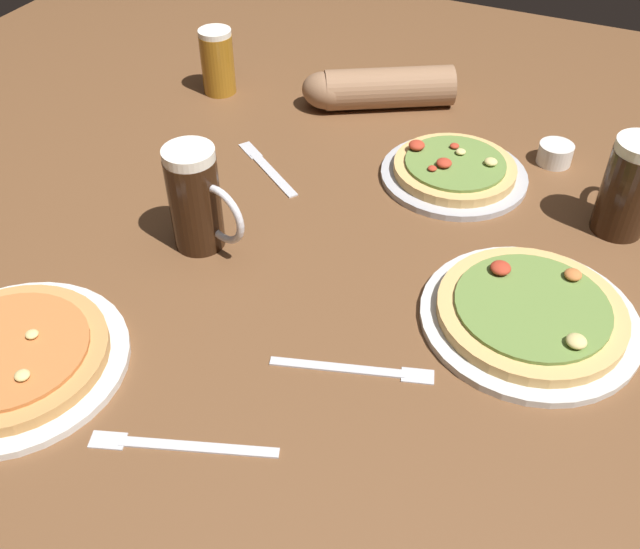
{
  "coord_description": "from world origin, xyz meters",
  "views": [
    {
      "loc": [
        0.34,
        -0.73,
        0.74
      ],
      "look_at": [
        0.0,
        0.0,
        0.02
      ],
      "focal_mm": 40.12,
      "sensor_mm": 36.0,
      "label": 1
    }
  ],
  "objects_px": {
    "pizza_plate_side": "(530,314)",
    "beer_mug_amber": "(218,61)",
    "beer_mug_dark": "(197,200)",
    "fork_spare": "(179,445)",
    "beer_mug_pale": "(629,186)",
    "fork_left": "(356,369)",
    "pizza_plate_near": "(11,358)",
    "pizza_plate_far": "(454,171)",
    "knife_right": "(267,167)",
    "ramekin_sauce": "(555,154)",
    "diner_arm": "(374,89)"
  },
  "relations": [
    {
      "from": "beer_mug_pale",
      "to": "pizza_plate_side",
      "type": "bearing_deg",
      "value": -106.11
    },
    {
      "from": "beer_mug_amber",
      "to": "fork_spare",
      "type": "bearing_deg",
      "value": -62.24
    },
    {
      "from": "fork_left",
      "to": "beer_mug_amber",
      "type": "bearing_deg",
      "value": 133.32
    },
    {
      "from": "beer_mug_dark",
      "to": "knife_right",
      "type": "distance_m",
      "value": 0.26
    },
    {
      "from": "pizza_plate_side",
      "to": "beer_mug_dark",
      "type": "xyz_separation_m",
      "value": [
        -0.52,
        -0.05,
        0.07
      ]
    },
    {
      "from": "pizza_plate_near",
      "to": "fork_left",
      "type": "distance_m",
      "value": 0.47
    },
    {
      "from": "fork_left",
      "to": "diner_arm",
      "type": "xyz_separation_m",
      "value": [
        -0.25,
        0.69,
        0.04
      ]
    },
    {
      "from": "fork_left",
      "to": "fork_spare",
      "type": "distance_m",
      "value": 0.25
    },
    {
      "from": "pizza_plate_side",
      "to": "fork_spare",
      "type": "bearing_deg",
      "value": -130.75
    },
    {
      "from": "pizza_plate_far",
      "to": "fork_left",
      "type": "relative_size",
      "value": 1.22
    },
    {
      "from": "diner_arm",
      "to": "fork_left",
      "type": "bearing_deg",
      "value": -69.9
    },
    {
      "from": "ramekin_sauce",
      "to": "knife_right",
      "type": "xyz_separation_m",
      "value": [
        -0.48,
        -0.25,
        -0.02
      ]
    },
    {
      "from": "pizza_plate_far",
      "to": "beer_mug_amber",
      "type": "xyz_separation_m",
      "value": [
        -0.56,
        0.11,
        0.05
      ]
    },
    {
      "from": "beer_mug_pale",
      "to": "fork_left",
      "type": "distance_m",
      "value": 0.56
    },
    {
      "from": "pizza_plate_far",
      "to": "knife_right",
      "type": "distance_m",
      "value": 0.35
    },
    {
      "from": "pizza_plate_near",
      "to": "beer_mug_dark",
      "type": "height_order",
      "value": "beer_mug_dark"
    },
    {
      "from": "fork_spare",
      "to": "diner_arm",
      "type": "height_order",
      "value": "diner_arm"
    },
    {
      "from": "pizza_plate_near",
      "to": "beer_mug_pale",
      "type": "xyz_separation_m",
      "value": [
        0.7,
        0.67,
        0.07
      ]
    },
    {
      "from": "pizza_plate_far",
      "to": "beer_mug_pale",
      "type": "xyz_separation_m",
      "value": [
        0.29,
        -0.03,
        0.07
      ]
    },
    {
      "from": "knife_right",
      "to": "beer_mug_amber",
      "type": "bearing_deg",
      "value": 135.87
    },
    {
      "from": "beer_mug_dark",
      "to": "diner_arm",
      "type": "xyz_separation_m",
      "value": [
        0.08,
        0.55,
        -0.05
      ]
    },
    {
      "from": "beer_mug_amber",
      "to": "diner_arm",
      "type": "bearing_deg",
      "value": 12.41
    },
    {
      "from": "pizza_plate_near",
      "to": "pizza_plate_far",
      "type": "height_order",
      "value": "pizza_plate_far"
    },
    {
      "from": "beer_mug_dark",
      "to": "beer_mug_amber",
      "type": "height_order",
      "value": "beer_mug_dark"
    },
    {
      "from": "beer_mug_dark",
      "to": "fork_left",
      "type": "distance_m",
      "value": 0.37
    },
    {
      "from": "ramekin_sauce",
      "to": "knife_right",
      "type": "relative_size",
      "value": 0.35
    },
    {
      "from": "pizza_plate_far",
      "to": "beer_mug_dark",
      "type": "xyz_separation_m",
      "value": [
        -0.32,
        -0.36,
        0.07
      ]
    },
    {
      "from": "pizza_plate_far",
      "to": "fork_spare",
      "type": "bearing_deg",
      "value": -100.56
    },
    {
      "from": "pizza_plate_side",
      "to": "beer_mug_amber",
      "type": "bearing_deg",
      "value": 151.15
    },
    {
      "from": "beer_mug_amber",
      "to": "fork_spare",
      "type": "xyz_separation_m",
      "value": [
        0.43,
        -0.82,
        -0.07
      ]
    },
    {
      "from": "knife_right",
      "to": "ramekin_sauce",
      "type": "bearing_deg",
      "value": 27.26
    },
    {
      "from": "beer_mug_amber",
      "to": "knife_right",
      "type": "bearing_deg",
      "value": -44.13
    },
    {
      "from": "beer_mug_pale",
      "to": "fork_spare",
      "type": "relative_size",
      "value": 0.74
    },
    {
      "from": "ramekin_sauce",
      "to": "fork_spare",
      "type": "bearing_deg",
      "value": -108.97
    },
    {
      "from": "beer_mug_dark",
      "to": "ramekin_sauce",
      "type": "height_order",
      "value": "beer_mug_dark"
    },
    {
      "from": "pizza_plate_side",
      "to": "pizza_plate_far",
      "type": "bearing_deg",
      "value": 123.91
    },
    {
      "from": "pizza_plate_side",
      "to": "diner_arm",
      "type": "relative_size",
      "value": 1.04
    },
    {
      "from": "pizza_plate_side",
      "to": "fork_spare",
      "type": "xyz_separation_m",
      "value": [
        -0.34,
        -0.4,
        -0.01
      ]
    },
    {
      "from": "beer_mug_amber",
      "to": "ramekin_sauce",
      "type": "height_order",
      "value": "beer_mug_amber"
    },
    {
      "from": "beer_mug_pale",
      "to": "diner_arm",
      "type": "relative_size",
      "value": 0.56
    },
    {
      "from": "beer_mug_pale",
      "to": "diner_arm",
      "type": "xyz_separation_m",
      "value": [
        -0.53,
        0.21,
        -0.04
      ]
    },
    {
      "from": "diner_arm",
      "to": "pizza_plate_side",
      "type": "bearing_deg",
      "value": -48.33
    },
    {
      "from": "diner_arm",
      "to": "beer_mug_dark",
      "type": "bearing_deg",
      "value": -98.46
    },
    {
      "from": "beer_mug_amber",
      "to": "knife_right",
      "type": "distance_m",
      "value": 0.34
    },
    {
      "from": "pizza_plate_side",
      "to": "beer_mug_amber",
      "type": "xyz_separation_m",
      "value": [
        -0.77,
        0.43,
        0.05
      ]
    },
    {
      "from": "beer_mug_dark",
      "to": "fork_spare",
      "type": "bearing_deg",
      "value": -62.23
    },
    {
      "from": "pizza_plate_near",
      "to": "fork_left",
      "type": "xyz_separation_m",
      "value": [
        0.43,
        0.19,
        -0.01
      ]
    },
    {
      "from": "pizza_plate_side",
      "to": "fork_spare",
      "type": "height_order",
      "value": "pizza_plate_side"
    },
    {
      "from": "pizza_plate_near",
      "to": "ramekin_sauce",
      "type": "distance_m",
      "value": 1.0
    },
    {
      "from": "pizza_plate_near",
      "to": "diner_arm",
      "type": "relative_size",
      "value": 1.03
    }
  ]
}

